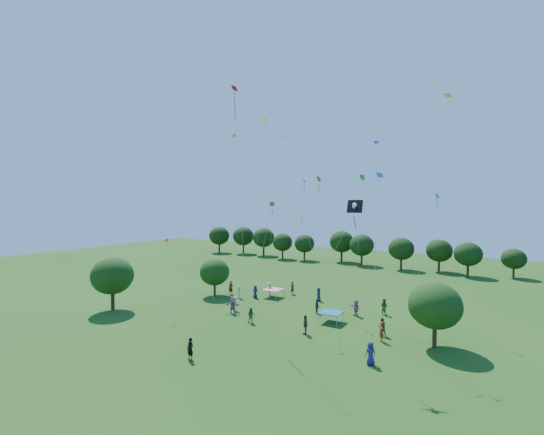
# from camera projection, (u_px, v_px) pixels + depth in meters

# --- Properties ---
(ground) EXTENTS (160.00, 160.00, 0.00)m
(ground) POSITION_uv_depth(u_px,v_px,m) (166.00, 383.00, 24.94)
(ground) COLOR #275218
(near_tree_west) EXTENTS (4.77, 4.77, 6.18)m
(near_tree_west) POSITION_uv_depth(u_px,v_px,m) (112.00, 276.00, 42.22)
(near_tree_west) COLOR #422B19
(near_tree_west) RESTS_ON ground
(near_tree_north) EXTENTS (4.01, 4.01, 5.01)m
(near_tree_north) POSITION_uv_depth(u_px,v_px,m) (215.00, 272.00, 49.05)
(near_tree_north) COLOR #422B19
(near_tree_north) RESTS_ON ground
(near_tree_east) EXTENTS (4.43, 4.43, 5.63)m
(near_tree_east) POSITION_uv_depth(u_px,v_px,m) (435.00, 305.00, 31.18)
(near_tree_east) COLOR #422B19
(near_tree_east) RESTS_ON ground
(treeline) EXTENTS (88.01, 8.77, 6.77)m
(treeline) POSITION_uv_depth(u_px,v_px,m) (372.00, 246.00, 72.98)
(treeline) COLOR #422B19
(treeline) RESTS_ON ground
(tent_red_stripe) EXTENTS (2.20, 2.20, 1.10)m
(tent_red_stripe) POSITION_uv_depth(u_px,v_px,m) (273.00, 290.00, 48.11)
(tent_red_stripe) COLOR red
(tent_red_stripe) RESTS_ON ground
(tent_blue) EXTENTS (2.20, 2.20, 1.10)m
(tent_blue) POSITION_uv_depth(u_px,v_px,m) (331.00, 312.00, 37.90)
(tent_blue) COLOR #165B8F
(tent_blue) RESTS_ON ground
(man_in_black) EXTENTS (0.65, 0.42, 1.74)m
(man_in_black) POSITION_uv_depth(u_px,v_px,m) (190.00, 349.00, 28.72)
(man_in_black) COLOR black
(man_in_black) RESTS_ON ground
(crowd_person_0) EXTENTS (0.87, 0.54, 1.67)m
(crowd_person_0) POSITION_uv_depth(u_px,v_px,m) (255.00, 292.00, 47.80)
(crowd_person_0) COLOR #1A1C4D
(crowd_person_0) RESTS_ON ground
(crowd_person_1) EXTENTS (0.61, 0.76, 1.77)m
(crowd_person_1) POSITION_uv_depth(u_px,v_px,m) (381.00, 332.00, 32.56)
(crowd_person_1) COLOR maroon
(crowd_person_1) RESTS_ON ground
(crowd_person_2) EXTENTS (0.91, 0.73, 1.62)m
(crowd_person_2) POSITION_uv_depth(u_px,v_px,m) (251.00, 315.00, 37.61)
(crowd_person_2) COLOR #2A6336
(crowd_person_2) RESTS_ON ground
(crowd_person_3) EXTENTS (0.84, 1.23, 1.72)m
(crowd_person_3) POSITION_uv_depth(u_px,v_px,m) (240.00, 292.00, 47.74)
(crowd_person_3) COLOR beige
(crowd_person_3) RESTS_ON ground
(crowd_person_4) EXTENTS (0.88, 1.20, 1.86)m
(crowd_person_4) POSITION_uv_depth(u_px,v_px,m) (305.00, 325.00, 34.36)
(crowd_person_4) COLOR #3A302E
(crowd_person_4) RESTS_ON ground
(crowd_person_5) EXTENTS (1.69, 1.52, 1.80)m
(crowd_person_5) POSITION_uv_depth(u_px,v_px,m) (356.00, 308.00, 40.12)
(crowd_person_5) COLOR #9A5A81
(crowd_person_5) RESTS_ON ground
(crowd_person_6) EXTENTS (0.88, 0.96, 1.73)m
(crowd_person_6) POSITION_uv_depth(u_px,v_px,m) (319.00, 294.00, 46.27)
(crowd_person_6) COLOR navy
(crowd_person_6) RESTS_ON ground
(crowd_person_7) EXTENTS (0.76, 0.56, 1.88)m
(crowd_person_7) POSITION_uv_depth(u_px,v_px,m) (231.00, 288.00, 49.60)
(crowd_person_7) COLOR maroon
(crowd_person_7) RESTS_ON ground
(crowd_person_8) EXTENTS (1.00, 0.74, 1.80)m
(crowd_person_8) POSITION_uv_depth(u_px,v_px,m) (384.00, 307.00, 40.52)
(crowd_person_8) COLOR #2E5E28
(crowd_person_8) RESTS_ON ground
(crowd_person_9) EXTENTS (1.30, 0.99, 1.82)m
(crowd_person_9) POSITION_uv_depth(u_px,v_px,m) (269.00, 289.00, 48.98)
(crowd_person_9) COLOR #BFB298
(crowd_person_9) RESTS_ON ground
(crowd_person_10) EXTENTS (1.01, 0.98, 1.65)m
(crowd_person_10) POSITION_uv_depth(u_px,v_px,m) (317.00, 306.00, 40.87)
(crowd_person_10) COLOR #3D3431
(crowd_person_10) RESTS_ON ground
(crowd_person_11) EXTENTS (1.82, 1.18, 1.83)m
(crowd_person_11) POSITION_uv_depth(u_px,v_px,m) (232.00, 305.00, 41.02)
(crowd_person_11) COLOR #9F5C85
(crowd_person_11) RESTS_ON ground
(crowd_person_12) EXTENTS (0.95, 0.95, 1.77)m
(crowd_person_12) POSITION_uv_depth(u_px,v_px,m) (370.00, 353.00, 27.82)
(crowd_person_12) COLOR navy
(crowd_person_12) RESTS_ON ground
(crowd_person_13) EXTENTS (0.56, 0.75, 1.80)m
(crowd_person_13) POSITION_uv_depth(u_px,v_px,m) (292.00, 288.00, 49.68)
(crowd_person_13) COLOR maroon
(crowd_person_13) RESTS_ON ground
(crowd_person_14) EXTENTS (0.90, 0.91, 1.69)m
(crowd_person_14) POSITION_uv_depth(u_px,v_px,m) (382.00, 327.00, 34.04)
(crowd_person_14) COLOR #245430
(crowd_person_14) RESTS_ON ground
(crowd_person_15) EXTENTS (0.95, 1.17, 1.65)m
(crowd_person_15) POSITION_uv_depth(u_px,v_px,m) (235.00, 304.00, 42.08)
(crowd_person_15) COLOR #B8A993
(crowd_person_15) RESTS_ON ground
(pirate_kite) EXTENTS (6.71, 1.82, 11.37)m
(pirate_kite) POSITION_uv_depth(u_px,v_px,m) (353.00, 209.00, 28.84)
(pirate_kite) COLOR black
(red_high_kite) EXTENTS (4.74, 4.42, 24.57)m
(red_high_kite) POSITION_uv_depth(u_px,v_px,m) (236.00, 127.00, 40.44)
(red_high_kite) COLOR red
(small_kite_0) EXTENTS (5.47, 2.60, 7.10)m
(small_kite_0) POSITION_uv_depth(u_px,v_px,m) (175.00, 252.00, 41.52)
(small_kite_0) COLOR red
(small_kite_1) EXTENTS (0.47, 1.81, 14.38)m
(small_kite_1) POSITION_uv_depth(u_px,v_px,m) (320.00, 197.00, 43.65)
(small_kite_1) COLOR #DC550B
(small_kite_2) EXTENTS (2.97, 2.13, 18.94)m
(small_kite_2) POSITION_uv_depth(u_px,v_px,m) (261.00, 183.00, 34.25)
(small_kite_2) COLOR yellow
(small_kite_3) EXTENTS (3.45, 0.68, 9.81)m
(small_kite_3) POSITION_uv_depth(u_px,v_px,m) (310.00, 243.00, 36.10)
(small_kite_3) COLOR #167A43
(small_kite_4) EXTENTS (0.47, 0.40, 16.90)m
(small_kite_4) POSITION_uv_depth(u_px,v_px,m) (376.00, 199.00, 33.62)
(small_kite_4) COLOR #1328BE
(small_kite_5) EXTENTS (1.94, 3.32, 14.47)m
(small_kite_5) POSITION_uv_depth(u_px,v_px,m) (299.00, 206.00, 50.32)
(small_kite_5) COLOR #9C1A94
(small_kite_6) EXTENTS (1.02, 5.03, 21.07)m
(small_kite_6) POSITION_uv_depth(u_px,v_px,m) (281.00, 170.00, 52.64)
(small_kite_6) COLOR white
(small_kite_7) EXTENTS (2.01, 5.92, 12.08)m
(small_kite_7) POSITION_uv_depth(u_px,v_px,m) (431.00, 224.00, 36.42)
(small_kite_7) COLOR #0CA7BA
(small_kite_8) EXTENTS (1.61, 2.62, 11.28)m
(small_kite_8) POSITION_uv_depth(u_px,v_px,m) (268.00, 226.00, 37.84)
(small_kite_8) COLOR #BC460B
(small_kite_9) EXTENTS (3.41, 2.62, 21.24)m
(small_kite_9) POSITION_uv_depth(u_px,v_px,m) (438.00, 149.00, 33.24)
(small_kite_9) COLOR orange
(small_kite_10) EXTENTS (0.53, 0.87, 20.83)m
(small_kite_10) POSITION_uv_depth(u_px,v_px,m) (234.00, 179.00, 50.50)
(small_kite_10) COLOR yellow
(small_kite_11) EXTENTS (1.28, 1.27, 14.23)m
(small_kite_11) POSITION_uv_depth(u_px,v_px,m) (361.00, 201.00, 39.32)
(small_kite_11) COLOR green
(small_kite_12) EXTENTS (1.23, 1.54, 13.84)m
(small_kite_12) POSITION_uv_depth(u_px,v_px,m) (378.00, 206.00, 32.41)
(small_kite_12) COLOR blue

